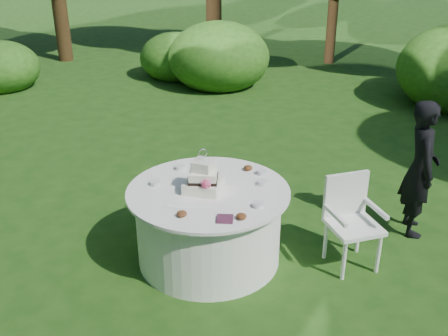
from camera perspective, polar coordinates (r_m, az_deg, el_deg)
The scene contains 9 objects.
ground at distance 5.37m, azimuth -1.62°, elevation -9.70°, with size 80.00×80.00×0.00m, color #193D10.
napkins at distance 4.47m, azimuth 0.10°, elevation -5.56°, with size 0.14×0.14×0.02m, color #4B2036.
feather_plume at distance 4.67m, azimuth -3.70°, elevation -4.22°, with size 0.48×0.07×0.01m, color white.
guest at distance 5.84m, azimuth 20.60°, elevation -0.07°, with size 0.54×0.35×1.48m, color black.
table at distance 5.16m, azimuth -1.67°, elevation -6.14°, with size 1.56×1.56×0.77m.
cake at distance 4.91m, azimuth -2.25°, elevation -1.25°, with size 0.39×0.39×0.43m.
chair at distance 5.19m, azimuth 13.58°, elevation -4.96°, with size 0.59×0.59×0.91m.
votives at distance 5.08m, azimuth -0.13°, elevation -1.48°, with size 1.13×0.85×0.04m.
petal_cups at distance 4.78m, azimuth 0.12°, elevation -3.21°, with size 0.64×1.08×0.05m.
Camera 1 is at (0.41, -4.40, 3.04)m, focal length 42.00 mm.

